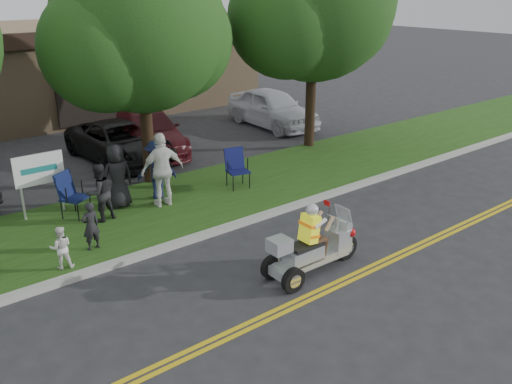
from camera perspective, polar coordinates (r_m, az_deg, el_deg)
ground at (r=11.26m, az=4.54°, el=-9.65°), size 120.00×120.00×0.00m
centerline_near at (r=10.91m, az=6.65°, el=-10.81°), size 60.00×0.10×0.01m
centerline_far at (r=11.00m, az=6.06°, el=-10.47°), size 60.00×0.10×0.01m
curb at (r=13.34m, az=-4.42°, el=-4.18°), size 60.00×0.25×0.12m
grass_verge at (r=15.03m, az=-9.07°, el=-1.41°), size 60.00×4.00×0.10m
commercial_building at (r=27.63m, az=-20.38°, el=12.08°), size 18.00×8.20×4.00m
tree_mid at (r=16.01m, az=-12.02°, el=15.99°), size 5.88×4.80×7.05m
tree_right at (r=19.66m, az=6.19°, el=18.92°), size 6.86×5.60×8.07m
business_sign at (r=14.80m, az=-21.85°, el=1.90°), size 1.25×0.06×1.75m
trike_scooter at (r=11.42m, az=5.89°, el=-6.04°), size 2.43×0.82×1.60m
lawn_chair_a at (r=15.94m, az=-2.12°, el=2.83°), size 0.72×0.74×1.14m
lawn_chair_b at (r=14.63m, az=-19.00°, el=0.03°), size 0.87×0.87×1.18m
spectator_adult_mid at (r=14.09m, az=-16.17°, el=-0.07°), size 0.82×0.69×1.49m
spectator_adult_right at (r=14.61m, az=-9.81°, el=2.32°), size 1.23×0.61×2.02m
spectator_chair_a at (r=15.23m, az=-10.42°, el=2.35°), size 1.23×0.99×1.66m
spectator_chair_b at (r=14.81m, az=-14.38°, el=1.62°), size 0.85×0.55×1.73m
child_left at (r=12.69m, az=-17.01°, el=-3.43°), size 0.44×0.31×1.13m
child_right at (r=12.10m, az=-19.85°, el=-5.52°), size 0.55×0.49×0.95m
parked_car_mid at (r=19.21m, az=-14.13°, el=5.13°), size 2.47×4.88×1.32m
parked_car_right at (r=20.16m, az=-11.22°, el=6.29°), size 3.24×5.33×1.44m
parked_car_far_right at (r=23.24m, az=1.70°, el=8.85°), size 2.14×4.82×1.61m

